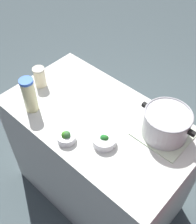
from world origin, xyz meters
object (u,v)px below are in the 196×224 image
Objects in this scene: cooking_pot at (166,123)px; broccoli_bowl_center at (104,140)px; broccoli_bowl_front at (66,137)px; lemonade_pitcher at (29,95)px; mason_jar at (40,77)px.

broccoli_bowl_center is at bearing -126.17° from cooking_pot.
broccoli_bowl_front is at bearing -143.28° from broccoli_bowl_center.
lemonade_pitcher is 1.67× the size of mason_jar.
mason_jar reaches higher than broccoli_bowl_front.
broccoli_bowl_center is (-0.21, -0.29, -0.07)m from cooking_pot.
cooking_pot reaches higher than broccoli_bowl_center.
lemonade_pitcher reaches higher than cooking_pot.
cooking_pot is at bearing 13.68° from mason_jar.
lemonade_pitcher is at bearing 175.94° from broccoli_bowl_front.
lemonade_pitcher is 2.22× the size of broccoli_bowl_front.
broccoli_bowl_center is at bearing -6.78° from mason_jar.
broccoli_bowl_front is (-0.38, -0.42, -0.06)m from cooking_pot.
broccoli_bowl_center is at bearing 11.47° from lemonade_pitcher.
mason_jar is 0.52m from broccoli_bowl_front.
broccoli_bowl_front reaches higher than broccoli_bowl_center.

